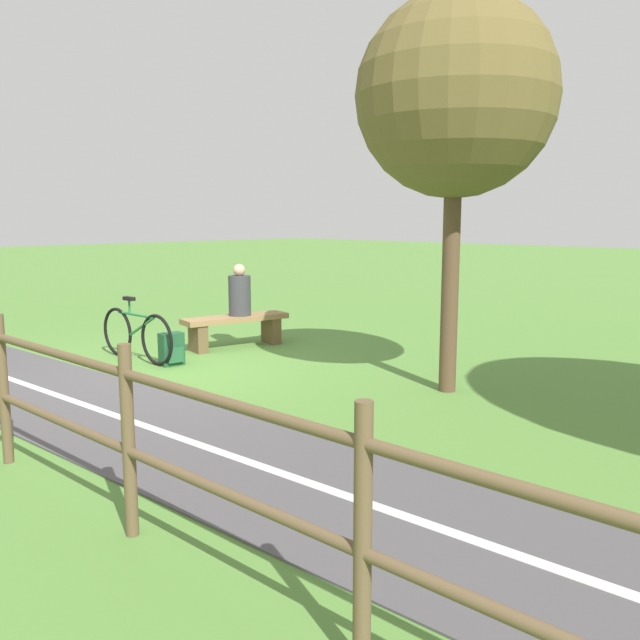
{
  "coord_description": "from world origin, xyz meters",
  "views": [
    {
      "loc": [
        4.37,
        7.22,
        1.94
      ],
      "look_at": [
        -0.89,
        1.94,
        0.79
      ],
      "focal_mm": 37.03,
      "sensor_mm": 36.0,
      "label": 1
    }
  ],
  "objects_px": {
    "bicycle": "(136,334)",
    "tree_far_right": "(456,98)",
    "backpack": "(172,349)",
    "person_seated": "(240,293)",
    "bench": "(236,326)"
  },
  "relations": [
    {
      "from": "bench",
      "to": "bicycle",
      "type": "relative_size",
      "value": 1.03
    },
    {
      "from": "bicycle",
      "to": "backpack",
      "type": "bearing_deg",
      "value": 13.53
    },
    {
      "from": "person_seated",
      "to": "tree_far_right",
      "type": "distance_m",
      "value": 4.41
    },
    {
      "from": "backpack",
      "to": "tree_far_right",
      "type": "distance_m",
      "value": 4.73
    },
    {
      "from": "backpack",
      "to": "tree_far_right",
      "type": "bearing_deg",
      "value": 113.93
    },
    {
      "from": "backpack",
      "to": "tree_far_right",
      "type": "xyz_separation_m",
      "value": [
        -1.48,
        3.35,
        2.99
      ]
    },
    {
      "from": "person_seated",
      "to": "tree_far_right",
      "type": "relative_size",
      "value": 0.18
    },
    {
      "from": "bicycle",
      "to": "tree_far_right",
      "type": "xyz_separation_m",
      "value": [
        -1.66,
        3.94,
        2.84
      ]
    },
    {
      "from": "bench",
      "to": "bicycle",
      "type": "bearing_deg",
      "value": 2.43
    },
    {
      "from": "bench",
      "to": "tree_far_right",
      "type": "xyz_separation_m",
      "value": [
        -0.13,
        3.72,
        2.87
      ]
    },
    {
      "from": "bench",
      "to": "tree_far_right",
      "type": "relative_size",
      "value": 0.39
    },
    {
      "from": "person_seated",
      "to": "backpack",
      "type": "bearing_deg",
      "value": 24.49
    },
    {
      "from": "bench",
      "to": "bicycle",
      "type": "height_order",
      "value": "bicycle"
    },
    {
      "from": "bicycle",
      "to": "tree_far_right",
      "type": "relative_size",
      "value": 0.38
    },
    {
      "from": "bicycle",
      "to": "person_seated",
      "type": "bearing_deg",
      "value": 78.42
    }
  ]
}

